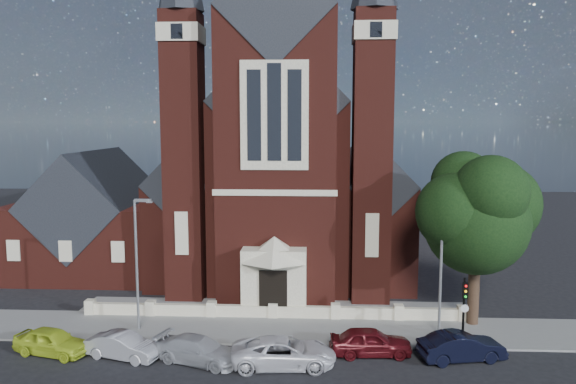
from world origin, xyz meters
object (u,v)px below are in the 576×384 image
(street_lamp_left, at_px, (138,257))
(traffic_signal, at_px, (464,303))
(church, at_px, (287,170))
(street_tree, at_px, (480,216))
(car_white_suv, at_px, (284,352))
(car_dark_red, at_px, (371,342))
(parish_hall, at_px, (97,223))
(car_silver_a, at_px, (123,346))
(street_lamp_right, at_px, (443,260))
(car_navy, at_px, (461,347))
(car_lime_van, at_px, (52,341))
(car_silver_b, at_px, (199,350))

(street_lamp_left, height_order, traffic_signal, street_lamp_left)
(church, height_order, street_tree, church)
(street_lamp_left, bearing_deg, car_white_suv, -26.90)
(street_lamp_left, xyz_separation_m, traffic_signal, (18.91, -1.57, -2.02))
(traffic_signal, height_order, car_dark_red, traffic_signal)
(parish_hall, bearing_deg, traffic_signal, -29.98)
(car_silver_a, bearing_deg, street_lamp_right, -60.73)
(car_silver_a, bearing_deg, car_white_suv, -77.30)
(street_lamp_right, distance_m, car_navy, 5.11)
(street_tree, xyz_separation_m, street_lamp_right, (-2.51, -1.71, -2.36))
(church, relative_size, street_lamp_left, 4.31)
(street_tree, relative_size, car_dark_red, 2.41)
(street_lamp_left, height_order, car_dark_red, street_lamp_left)
(car_lime_van, xyz_separation_m, car_navy, (22.06, 0.34, 0.02))
(parish_hall, relative_size, street_tree, 1.14)
(car_lime_van, bearing_deg, car_silver_a, -79.35)
(car_lime_van, bearing_deg, street_lamp_right, -65.44)
(car_lime_van, xyz_separation_m, car_dark_red, (17.31, 0.78, 0.03))
(parish_hall, relative_size, car_silver_b, 2.59)
(street_lamp_right, bearing_deg, car_silver_b, -162.22)
(car_lime_van, bearing_deg, street_tree, -62.52)
(traffic_signal, relative_size, car_silver_a, 0.97)
(street_lamp_left, xyz_separation_m, car_lime_van, (-3.69, -3.68, -3.87))
(car_lime_van, bearing_deg, car_white_suv, -79.06)
(car_white_suv, xyz_separation_m, car_dark_red, (4.62, 1.66, 0.00))
(parish_hall, distance_m, traffic_signal, 31.20)
(traffic_signal, xyz_separation_m, car_silver_a, (-18.54, -2.41, -1.90))
(car_lime_van, xyz_separation_m, car_silver_b, (8.18, -0.64, -0.04))
(street_tree, distance_m, street_lamp_left, 20.71)
(parish_hall, height_order, car_lime_van, parish_hall)
(street_tree, height_order, traffic_signal, street_tree)
(car_silver_a, bearing_deg, street_lamp_left, 21.79)
(street_lamp_left, relative_size, car_white_suv, 1.49)
(car_navy, bearing_deg, church, 12.74)
(car_silver_b, height_order, car_navy, car_navy)
(car_white_suv, bearing_deg, car_silver_b, 83.02)
(car_navy, bearing_deg, street_lamp_left, 67.26)
(car_dark_red, bearing_deg, parish_hall, 48.71)
(parish_hall, height_order, street_lamp_left, parish_hall)
(car_silver_a, distance_m, car_white_suv, 8.65)
(car_silver_a, bearing_deg, car_dark_red, -68.80)
(car_lime_van, height_order, car_navy, car_navy)
(church, height_order, car_white_suv, church)
(car_silver_b, bearing_deg, church, 11.38)
(street_tree, bearing_deg, street_lamp_left, -175.24)
(street_tree, height_order, car_lime_van, street_tree)
(traffic_signal, relative_size, car_lime_van, 0.94)
(car_white_suv, bearing_deg, street_lamp_right, -67.06)
(car_lime_van, distance_m, car_silver_b, 8.21)
(church, distance_m, street_lamp_right, 21.76)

